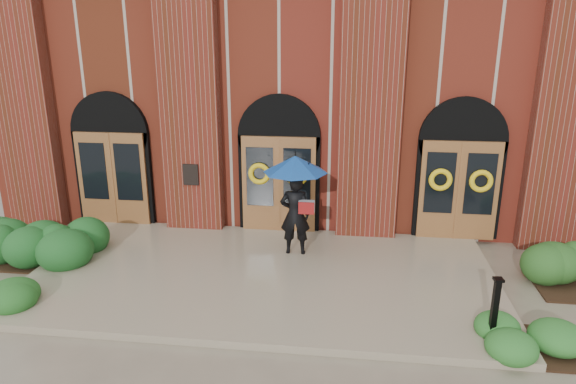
# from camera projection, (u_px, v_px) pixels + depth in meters

# --- Properties ---
(ground) EXTENTS (90.00, 90.00, 0.00)m
(ground) POSITION_uv_depth(u_px,v_px,m) (261.00, 282.00, 11.06)
(ground) COLOR gray
(ground) RESTS_ON ground
(landing) EXTENTS (10.00, 5.30, 0.15)m
(landing) POSITION_uv_depth(u_px,v_px,m) (262.00, 276.00, 11.18)
(landing) COLOR gray
(landing) RESTS_ON ground
(church_building) EXTENTS (16.20, 12.53, 7.00)m
(church_building) POSITION_uv_depth(u_px,v_px,m) (302.00, 81.00, 18.34)
(church_building) COLOR maroon
(church_building) RESTS_ON ground
(man_with_umbrella) EXTENTS (1.57, 1.57, 2.35)m
(man_with_umbrella) POSITION_uv_depth(u_px,v_px,m) (295.00, 186.00, 11.68)
(man_with_umbrella) COLOR black
(man_with_umbrella) RESTS_ON landing
(metal_post) EXTENTS (0.17, 0.17, 1.14)m
(metal_post) POSITION_uv_depth(u_px,v_px,m) (495.00, 308.00, 8.56)
(metal_post) COLOR black
(metal_post) RESTS_ON landing
(hedge_wall_left) EXTENTS (3.43, 1.37, 0.88)m
(hedge_wall_left) POSITION_uv_depth(u_px,v_px,m) (25.00, 241.00, 12.08)
(hedge_wall_left) COLOR #194C1C
(hedge_wall_left) RESTS_ON ground
(hedge_front_right) EXTENTS (1.36, 1.17, 0.48)m
(hedge_front_right) POSITION_uv_depth(u_px,v_px,m) (539.00, 335.00, 8.67)
(hedge_front_right) COLOR #265F22
(hedge_front_right) RESTS_ON ground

